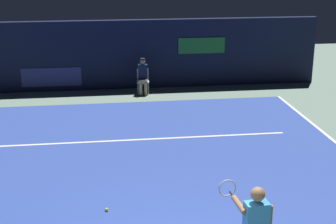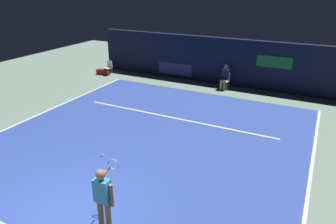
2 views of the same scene
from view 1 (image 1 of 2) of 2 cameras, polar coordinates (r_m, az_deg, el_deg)
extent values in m
plane|color=slate|center=(12.29, -3.33, -6.52)|extent=(31.58, 31.58, 0.00)
cube|color=#2D479E|center=(12.29, -3.33, -6.50)|extent=(11.15, 11.33, 0.01)
cube|color=white|center=(14.11, -3.97, -3.17)|extent=(8.70, 0.10, 0.01)
cube|color=#141933|center=(19.26, -5.23, 6.49)|extent=(15.16, 0.30, 2.60)
cube|color=navy|center=(19.34, -13.03, 3.87)|extent=(2.20, 0.04, 0.70)
cube|color=#1E6B2D|center=(19.41, 3.82, 7.51)|extent=(1.80, 0.04, 0.60)
cube|color=#338CD1|center=(7.87, 9.95, -11.87)|extent=(0.37, 0.25, 0.56)
sphere|color=#8C6647|center=(7.67, 10.12, -9.14)|extent=(0.22, 0.22, 0.22)
cylinder|color=#8C6647|center=(7.91, 8.05, -10.35)|extent=(0.13, 0.51, 0.09)
cylinder|color=#8C6647|center=(8.00, 11.37, -12.08)|extent=(0.09, 0.09, 0.56)
cylinder|color=black|center=(8.16, 7.34, -9.39)|extent=(0.05, 0.30, 0.03)
torus|color=#B2B2B7|center=(8.39, 6.72, -8.55)|extent=(0.30, 0.05, 0.30)
cube|color=white|center=(18.59, -2.84, 3.47)|extent=(0.47, 0.43, 0.04)
cube|color=white|center=(18.73, -2.87, 4.30)|extent=(0.42, 0.06, 0.42)
cylinder|color=#B2B2B7|center=(18.48, -3.40, 2.63)|extent=(0.03, 0.03, 0.46)
cylinder|color=#B2B2B7|center=(18.48, -2.24, 2.66)|extent=(0.03, 0.03, 0.46)
cylinder|color=#B2B2B7|center=(18.81, -3.41, 2.91)|extent=(0.03, 0.03, 0.46)
cylinder|color=#B2B2B7|center=(18.81, -2.27, 2.93)|extent=(0.03, 0.03, 0.46)
cube|color=tan|center=(18.50, -2.84, 3.53)|extent=(0.35, 0.42, 0.14)
cylinder|color=tan|center=(18.39, -3.10, 2.57)|extent=(0.11, 0.11, 0.46)
cylinder|color=tan|center=(18.40, -2.54, 2.58)|extent=(0.11, 0.11, 0.46)
cube|color=#141933|center=(18.54, -2.86, 4.61)|extent=(0.35, 0.24, 0.52)
sphere|color=tan|center=(18.45, -2.88, 5.75)|extent=(0.20, 0.20, 0.20)
cylinder|color=#141933|center=(18.44, -2.89, 6.03)|extent=(0.19, 0.19, 0.04)
sphere|color=#CCE033|center=(10.49, -6.97, -10.89)|extent=(0.07, 0.07, 0.07)
camera|label=2|loc=(6.41, 64.87, 11.10)|focal=33.21mm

